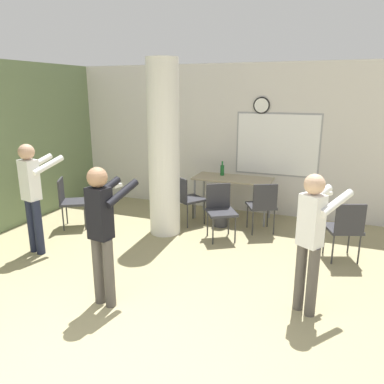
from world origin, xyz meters
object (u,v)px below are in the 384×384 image
at_px(folding_table, 233,181).
at_px(person_playing_side, 312,233).
at_px(chair_by_left_wall, 70,199).
at_px(person_playing_front, 102,226).
at_px(person_watching_back, 32,190).
at_px(bottle_on_table, 222,170).
at_px(chair_table_left, 187,197).
at_px(chair_table_right, 262,204).
at_px(chair_mid_room, 345,226).
at_px(chair_table_front, 220,208).

bearing_deg(folding_table, person_playing_side, -59.91).
bearing_deg(chair_by_left_wall, folding_table, 30.70).
height_order(person_playing_front, person_watching_back, person_watching_back).
relative_size(bottle_on_table, chair_table_left, 0.31).
height_order(bottle_on_table, chair_by_left_wall, bottle_on_table).
bearing_deg(chair_table_right, chair_table_left, -177.35).
bearing_deg(person_watching_back, person_playing_front, -25.29).
relative_size(folding_table, person_playing_front, 0.91).
xyz_separation_m(chair_table_right, chair_table_left, (-1.32, -0.06, 0.00)).
height_order(folding_table, bottle_on_table, bottle_on_table).
distance_m(chair_mid_room, person_playing_side, 1.57).
height_order(chair_table_front, person_playing_front, person_playing_front).
bearing_deg(chair_table_right, person_playing_side, -67.22).
relative_size(bottle_on_table, person_playing_front, 0.17).
xyz_separation_m(chair_by_left_wall, chair_mid_room, (4.42, 0.27, 0.00)).
relative_size(folding_table, person_watching_back, 0.88).
relative_size(bottle_on_table, chair_by_left_wall, 0.31).
bearing_deg(person_playing_front, person_watching_back, 154.71).
height_order(chair_by_left_wall, chair_table_front, same).
xyz_separation_m(bottle_on_table, person_watching_back, (-2.02, -2.64, 0.07)).
relative_size(chair_by_left_wall, person_playing_side, 0.57).
xyz_separation_m(folding_table, person_watching_back, (-2.27, -2.51, 0.24)).
relative_size(chair_table_right, person_playing_side, 0.57).
bearing_deg(chair_mid_room, chair_table_left, 167.04).
distance_m(chair_table_front, person_playing_side, 2.27).
distance_m(chair_table_left, chair_table_front, 0.84).
height_order(chair_table_right, person_playing_side, person_playing_side).
bearing_deg(person_watching_back, folding_table, 47.87).
bearing_deg(person_playing_side, person_playing_front, -163.11).
relative_size(folding_table, person_playing_side, 0.93).
xyz_separation_m(chair_table_front, chair_mid_room, (1.86, -0.20, 0.00)).
distance_m(folding_table, person_playing_front, 3.37).
bearing_deg(person_watching_back, chair_mid_room, 17.19).
bearing_deg(chair_table_front, person_watching_back, -147.40).
bearing_deg(chair_table_right, chair_by_left_wall, -163.62).
relative_size(chair_by_left_wall, person_watching_back, 0.54).
relative_size(bottle_on_table, chair_table_right, 0.31).
relative_size(chair_table_left, person_playing_front, 0.55).
bearing_deg(chair_by_left_wall, chair_table_front, 10.33).
bearing_deg(chair_mid_room, person_watching_back, -162.81).
bearing_deg(chair_mid_room, person_playing_front, -139.56).
distance_m(chair_table_front, person_watching_back, 2.81).
xyz_separation_m(folding_table, person_playing_front, (-0.55, -3.32, 0.22)).
bearing_deg(person_playing_side, chair_by_left_wall, 163.41).
bearing_deg(person_playing_side, chair_table_right, 112.78).
height_order(bottle_on_table, person_watching_back, person_watching_back).
xyz_separation_m(chair_table_left, chair_table_front, (0.73, -0.40, 0.00)).
xyz_separation_m(chair_by_left_wall, person_playing_side, (4.04, -1.20, 0.39)).
relative_size(person_playing_front, person_playing_side, 1.02).
distance_m(chair_table_front, chair_mid_room, 1.87).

